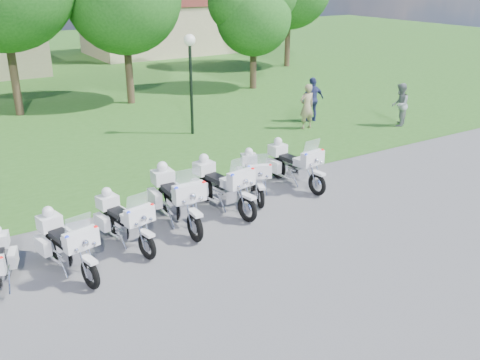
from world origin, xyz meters
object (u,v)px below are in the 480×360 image
motorcycle_3 (176,197)px  motorcycle_6 (294,164)px  lamp_post (190,59)px  bystander_c (313,100)px  motorcycle_1 (66,243)px  motorcycle_4 (222,185)px  bystander_a (307,107)px  motorcycle_5 (254,175)px  bystander_b (400,105)px  motorcycle_2 (124,220)px

motorcycle_3 → motorcycle_6: bearing=-170.6°
lamp_post → bystander_c: 5.70m
motorcycle_1 → lamp_post: (7.04, 7.88, 2.29)m
motorcycle_1 → bystander_c: bearing=-162.5°
motorcycle_3 → lamp_post: 8.41m
motorcycle_1 → motorcycle_4: motorcycle_4 is taller
bystander_a → motorcycle_6: bearing=50.8°
bystander_a → motorcycle_5: bearing=42.4°
bystander_b → motorcycle_5: bearing=-14.6°
motorcycle_2 → motorcycle_5: bearing=-178.8°
motorcycle_3 → bystander_c: bystander_c is taller
motorcycle_2 → lamp_post: 9.54m
lamp_post → motorcycle_4: bearing=-110.9°
motorcycle_1 → bystander_c: (12.28, 6.86, 0.29)m
motorcycle_5 → bystander_c: (6.58, 5.46, 0.33)m
bystander_a → bystander_c: (0.94, 0.79, 0.03)m
motorcycle_1 → motorcycle_6: size_ratio=0.96×
lamp_post → bystander_b: (7.84, -3.49, -2.05)m
motorcycle_3 → bystander_c: 11.07m
motorcycle_5 → motorcycle_1: bearing=34.9°
bystander_b → bystander_a: bearing=-58.1°
motorcycle_2 → bystander_c: size_ratio=1.19×
motorcycle_6 → motorcycle_4: bearing=2.5°
motorcycle_5 → bystander_b: bearing=-140.8°
motorcycle_4 → bystander_a: (6.90, 5.04, 0.21)m
motorcycle_1 → bystander_b: (14.87, 4.39, 0.24)m
motorcycle_3 → motorcycle_5: size_ratio=1.25×
motorcycle_6 → bystander_a: (4.19, 4.67, 0.24)m
motorcycle_5 → motorcycle_6: bearing=-158.6°
motorcycle_4 → bystander_b: bystander_b is taller
motorcycle_3 → bystander_a: (8.35, 5.23, 0.18)m
motorcycle_2 → bystander_c: (10.81, 6.38, 0.31)m
motorcycle_4 → bystander_a: bystander_a is taller
lamp_post → motorcycle_3: bearing=-120.0°
bystander_c → motorcycle_1: bearing=31.1°
motorcycle_5 → motorcycle_6: (1.45, 0.01, 0.06)m
motorcycle_5 → motorcycle_6: motorcycle_6 is taller
motorcycle_5 → bystander_b: (9.18, 2.99, 0.27)m
motorcycle_3 → motorcycle_5: bearing=-166.8°
motorcycle_4 → bystander_c: bearing=-152.0°
motorcycle_3 → motorcycle_4: motorcycle_3 is taller
bystander_a → bystander_b: size_ratio=1.03×
motorcycle_1 → motorcycle_2: size_ratio=1.03×
motorcycle_6 → bystander_b: bystander_b is taller
bystander_b → bystander_c: 3.59m
motorcycle_1 → motorcycle_2: bearing=-173.3°
motorcycle_5 → lamp_post: lamp_post is taller
motorcycle_1 → lamp_post: 10.81m
motorcycle_1 → motorcycle_5: (5.69, 1.40, -0.03)m
motorcycle_3 → bystander_a: bearing=-146.2°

